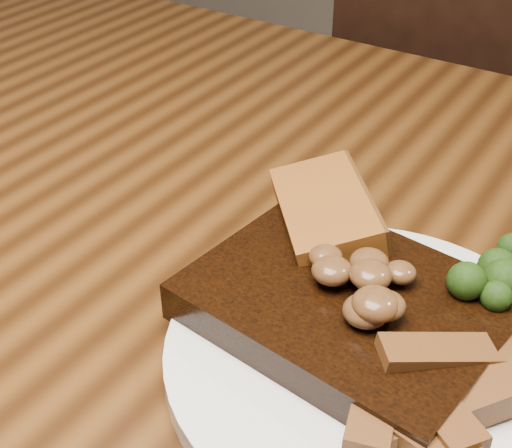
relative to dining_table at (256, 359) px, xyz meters
The scene contains 9 objects.
dining_table is the anchor object (origin of this frame).
chair_far 0.68m from the dining_table, 90.43° to the left, with size 0.48×0.48×0.90m.
plate 0.16m from the dining_table, 20.35° to the right, with size 0.25×0.25×0.01m, color silver.
steak 0.15m from the dining_table, 17.75° to the right, with size 0.19×0.14×0.03m, color black.
steak_bone 0.17m from the dining_table, 46.71° to the right, with size 0.15×0.01×0.02m, color beige.
mushroom_pile 0.17m from the dining_table, 16.54° to the right, with size 0.08×0.08×0.03m, color brown, non-canonical shape.
garlic_bread 0.13m from the dining_table, 44.20° to the left, with size 0.11×0.06×0.02m, color #93511A.
potato_wedges 0.22m from the dining_table, 17.11° to the right, with size 0.12×0.12×0.02m, color brown, non-canonical shape.
broccoli_cluster 0.21m from the dining_table, 10.39° to the left, with size 0.07×0.07×0.04m, color #1D380C, non-canonical shape.
Camera 1 is at (0.22, -0.34, 1.08)m, focal length 50.00 mm.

